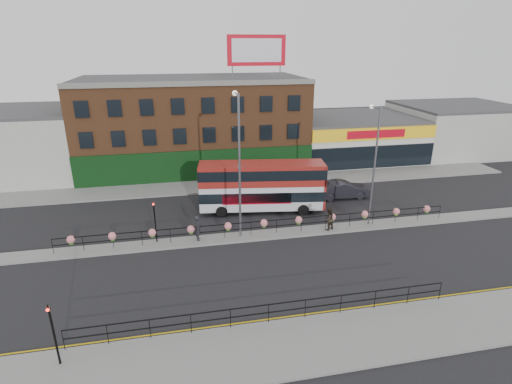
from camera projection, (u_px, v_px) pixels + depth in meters
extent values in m
plane|color=black|center=(264.00, 236.00, 30.64)|extent=(120.00, 120.00, 0.00)
cube|color=gray|center=(317.00, 343.00, 19.60)|extent=(60.00, 4.00, 0.15)
cube|color=gray|center=(239.00, 184.00, 41.63)|extent=(60.00, 4.00, 0.15)
cube|color=gray|center=(264.00, 235.00, 30.61)|extent=(60.00, 1.60, 0.15)
cube|color=gold|center=(302.00, 315.00, 21.74)|extent=(60.00, 0.10, 0.01)
cube|color=gold|center=(303.00, 317.00, 21.57)|extent=(60.00, 0.10, 0.01)
cube|color=brown|center=(193.00, 124.00, 46.49)|extent=(25.00, 12.00, 10.00)
cube|color=#3F3F42|center=(191.00, 79.00, 44.69)|extent=(25.00, 12.00, 0.30)
cube|color=black|center=(198.00, 166.00, 42.07)|extent=(25.00, 0.25, 3.40)
cube|color=silver|center=(352.00, 138.00, 51.11)|extent=(15.00, 12.00, 5.00)
cube|color=#3F3F42|center=(354.00, 117.00, 50.18)|extent=(15.00, 12.00, 0.30)
cube|color=yellow|center=(376.00, 134.00, 44.90)|extent=(15.00, 0.25, 1.40)
cube|color=#B60618|center=(376.00, 134.00, 44.79)|extent=(7.00, 0.10, 0.90)
cube|color=black|center=(373.00, 157.00, 45.84)|extent=(15.00, 0.25, 2.60)
cube|color=#A6A6A1|center=(6.00, 145.00, 43.23)|extent=(15.50, 12.00, 7.00)
cube|color=#A6A6A1|center=(454.00, 129.00, 53.69)|extent=(14.50, 12.00, 6.00)
cube|color=#3F3F42|center=(459.00, 106.00, 52.58)|extent=(14.50, 12.00, 0.30)
cube|color=#B60618|center=(257.00, 50.00, 40.24)|extent=(6.00, 0.25, 3.00)
cube|color=silver|center=(257.00, 50.00, 40.11)|extent=(5.10, 0.04, 2.25)
cylinder|color=slate|center=(232.00, 73.00, 40.55)|extent=(0.12, 0.12, 1.40)
cylinder|color=slate|center=(280.00, 73.00, 41.48)|extent=(0.12, 0.12, 1.40)
cube|color=black|center=(264.00, 221.00, 30.20)|extent=(30.00, 0.05, 0.05)
cube|color=black|center=(264.00, 227.00, 30.37)|extent=(30.00, 0.05, 0.05)
cylinder|color=black|center=(52.00, 246.00, 27.59)|extent=(0.04, 0.04, 1.10)
cylinder|color=black|center=(83.00, 244.00, 27.96)|extent=(0.04, 0.04, 1.10)
cylinder|color=black|center=(113.00, 241.00, 28.34)|extent=(0.04, 0.04, 1.10)
cylinder|color=black|center=(142.00, 238.00, 28.71)|extent=(0.04, 0.04, 1.10)
cylinder|color=black|center=(170.00, 236.00, 29.09)|extent=(0.04, 0.04, 1.10)
cylinder|color=black|center=(198.00, 233.00, 29.46)|extent=(0.04, 0.04, 1.10)
cylinder|color=black|center=(225.00, 231.00, 29.83)|extent=(0.04, 0.04, 1.10)
cylinder|color=black|center=(251.00, 229.00, 30.21)|extent=(0.04, 0.04, 1.10)
cylinder|color=black|center=(277.00, 226.00, 30.58)|extent=(0.04, 0.04, 1.10)
cylinder|color=black|center=(302.00, 224.00, 30.95)|extent=(0.04, 0.04, 1.10)
cylinder|color=black|center=(326.00, 222.00, 31.33)|extent=(0.04, 0.04, 1.10)
cylinder|color=black|center=(350.00, 220.00, 31.70)|extent=(0.04, 0.04, 1.10)
cylinder|color=black|center=(373.00, 218.00, 32.08)|extent=(0.04, 0.04, 1.10)
cylinder|color=black|center=(396.00, 216.00, 32.45)|extent=(0.04, 0.04, 1.10)
cylinder|color=black|center=(418.00, 214.00, 32.82)|extent=(0.04, 0.04, 1.10)
cylinder|color=black|center=(439.00, 212.00, 33.20)|extent=(0.04, 0.04, 1.10)
sphere|color=#D97279|center=(71.00, 240.00, 27.68)|extent=(0.56, 0.56, 0.56)
sphere|color=#356E1E|center=(71.00, 242.00, 27.76)|extent=(0.36, 0.36, 0.36)
sphere|color=#D97279|center=(112.00, 236.00, 28.20)|extent=(0.56, 0.56, 0.56)
sphere|color=#356E1E|center=(113.00, 239.00, 28.28)|extent=(0.36, 0.36, 0.36)
sphere|color=#D97279|center=(152.00, 232.00, 28.71)|extent=(0.56, 0.56, 0.56)
sphere|color=#356E1E|center=(152.00, 235.00, 28.79)|extent=(0.36, 0.36, 0.36)
sphere|color=#D97279|center=(191.00, 229.00, 29.23)|extent=(0.56, 0.56, 0.56)
sphere|color=#356E1E|center=(191.00, 232.00, 29.31)|extent=(0.36, 0.36, 0.36)
sphere|color=#D97279|center=(228.00, 226.00, 29.74)|extent=(0.56, 0.56, 0.56)
sphere|color=#356E1E|center=(228.00, 229.00, 29.82)|extent=(0.36, 0.36, 0.36)
sphere|color=#D97279|center=(264.00, 223.00, 30.25)|extent=(0.56, 0.56, 0.56)
sphere|color=#356E1E|center=(264.00, 226.00, 30.33)|extent=(0.36, 0.36, 0.36)
sphere|color=#D97279|center=(299.00, 220.00, 30.77)|extent=(0.56, 0.56, 0.56)
sphere|color=#356E1E|center=(299.00, 223.00, 30.85)|extent=(0.36, 0.36, 0.36)
sphere|color=#D97279|center=(332.00, 217.00, 31.28)|extent=(0.56, 0.56, 0.56)
sphere|color=#356E1E|center=(332.00, 220.00, 31.36)|extent=(0.36, 0.36, 0.36)
sphere|color=#D97279|center=(365.00, 214.00, 31.80)|extent=(0.56, 0.56, 0.56)
sphere|color=#356E1E|center=(364.00, 217.00, 31.88)|extent=(0.36, 0.36, 0.36)
sphere|color=#D97279|center=(396.00, 211.00, 32.31)|extent=(0.56, 0.56, 0.56)
sphere|color=#356E1E|center=(396.00, 214.00, 32.39)|extent=(0.36, 0.36, 0.36)
sphere|color=#D97279|center=(427.00, 209.00, 32.82)|extent=(0.56, 0.56, 0.56)
sphere|color=#356E1E|center=(426.00, 211.00, 32.90)|extent=(0.36, 0.36, 0.36)
cube|color=black|center=(269.00, 305.00, 20.56)|extent=(20.00, 0.05, 0.05)
cube|color=black|center=(269.00, 313.00, 20.73)|extent=(20.00, 0.05, 0.05)
cylinder|color=black|center=(63.00, 340.00, 18.88)|extent=(0.04, 0.04, 1.10)
cylinder|color=black|center=(107.00, 334.00, 19.26)|extent=(0.04, 0.04, 1.10)
cylinder|color=black|center=(150.00, 329.00, 19.63)|extent=(0.04, 0.04, 1.10)
cylinder|color=black|center=(191.00, 324.00, 20.00)|extent=(0.04, 0.04, 1.10)
cylinder|color=black|center=(230.00, 318.00, 20.38)|extent=(0.04, 0.04, 1.10)
cylinder|color=black|center=(269.00, 313.00, 20.75)|extent=(0.04, 0.04, 1.10)
cylinder|color=black|center=(305.00, 309.00, 21.13)|extent=(0.04, 0.04, 1.10)
cylinder|color=black|center=(341.00, 304.00, 21.50)|extent=(0.04, 0.04, 1.10)
cylinder|color=black|center=(375.00, 300.00, 21.87)|extent=(0.04, 0.04, 1.10)
cylinder|color=black|center=(408.00, 295.00, 22.25)|extent=(0.04, 0.04, 1.10)
cylinder|color=black|center=(440.00, 291.00, 22.62)|extent=(0.04, 0.04, 1.10)
cube|color=silver|center=(262.00, 186.00, 34.45)|extent=(10.90, 3.95, 3.88)
cube|color=maroon|center=(262.00, 173.00, 34.06)|extent=(10.97, 4.01, 1.75)
cube|color=black|center=(262.00, 193.00, 34.69)|extent=(10.99, 4.04, 0.87)
cube|color=black|center=(262.00, 172.00, 34.01)|extent=(11.02, 4.06, 0.87)
cube|color=maroon|center=(262.00, 164.00, 33.76)|extent=(10.90, 3.95, 0.12)
cube|color=maroon|center=(322.00, 185.00, 34.73)|extent=(0.56, 2.49, 3.88)
cube|color=#B60618|center=(257.00, 199.00, 33.53)|extent=(5.76, 0.88, 0.97)
cylinder|color=black|center=(222.00, 212.00, 33.78)|extent=(1.00, 0.43, 0.97)
cylinder|color=black|center=(222.00, 201.00, 36.05)|extent=(1.00, 0.43, 0.97)
cylinder|color=black|center=(303.00, 210.00, 34.15)|extent=(1.00, 0.43, 0.97)
cylinder|color=black|center=(299.00, 200.00, 36.41)|extent=(1.00, 0.43, 0.97)
imported|color=#24232C|center=(343.00, 190.00, 37.91)|extent=(2.08, 5.15, 1.66)
imported|color=black|center=(198.00, 228.00, 29.39)|extent=(0.78, 0.57, 1.92)
imported|color=black|center=(329.00, 219.00, 31.02)|extent=(1.43, 1.38, 1.84)
cylinder|color=slate|center=(240.00, 169.00, 28.47)|extent=(0.17, 0.17, 10.59)
cylinder|color=slate|center=(237.00, 94.00, 27.38)|extent=(0.11, 1.59, 0.11)
sphere|color=silver|center=(235.00, 93.00, 28.12)|extent=(0.38, 0.38, 0.38)
cylinder|color=slate|center=(374.00, 169.00, 30.72)|extent=(0.15, 0.15, 9.34)
cylinder|color=slate|center=(376.00, 107.00, 29.76)|extent=(0.09, 1.40, 0.09)
sphere|color=silver|center=(372.00, 107.00, 30.41)|extent=(0.34, 0.34, 0.34)
cylinder|color=black|center=(54.00, 335.00, 17.69)|extent=(0.10, 0.10, 3.20)
imported|color=black|center=(48.00, 305.00, 17.13)|extent=(0.15, 0.18, 0.90)
sphere|color=#FF190C|center=(48.00, 310.00, 17.08)|extent=(0.14, 0.14, 0.14)
cylinder|color=black|center=(155.00, 222.00, 28.90)|extent=(0.10, 0.10, 3.20)
imported|color=black|center=(153.00, 201.00, 28.34)|extent=(0.15, 0.18, 0.90)
sphere|color=#FF190C|center=(153.00, 204.00, 28.29)|extent=(0.14, 0.14, 0.14)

